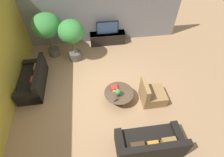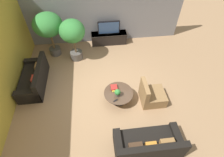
{
  "view_description": "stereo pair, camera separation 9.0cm",
  "coord_description": "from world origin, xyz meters",
  "px_view_note": "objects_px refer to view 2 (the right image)",
  "views": [
    {
      "loc": [
        -0.42,
        -4.06,
        5.03
      ],
      "look_at": [
        0.16,
        0.06,
        0.55
      ],
      "focal_mm": 28.0,
      "sensor_mm": 36.0,
      "label": 1
    },
    {
      "loc": [
        -0.33,
        -4.07,
        5.03
      ],
      "look_at": [
        0.16,
        0.06,
        0.55
      ],
      "focal_mm": 28.0,
      "sensor_mm": 36.0,
      "label": 2
    }
  ],
  "objects_px": {
    "potted_palm_corner": "(73,34)",
    "potted_plant_tabletop": "(117,93)",
    "television": "(109,28)",
    "coffee_table": "(119,95)",
    "potted_palm_tall": "(48,26)",
    "armchair_wicker": "(151,95)",
    "media_console": "(109,38)",
    "couch_near_entry": "(148,145)",
    "couch_by_wall": "(34,79)"
  },
  "relations": [
    {
      "from": "couch_by_wall",
      "to": "armchair_wicker",
      "type": "relative_size",
      "value": 2.14
    },
    {
      "from": "couch_near_entry",
      "to": "potted_palm_tall",
      "type": "distance_m",
      "value": 5.66
    },
    {
      "from": "coffee_table",
      "to": "potted_plant_tabletop",
      "type": "height_order",
      "value": "potted_plant_tabletop"
    },
    {
      "from": "potted_palm_corner",
      "to": "potted_plant_tabletop",
      "type": "height_order",
      "value": "potted_palm_corner"
    },
    {
      "from": "television",
      "to": "potted_palm_tall",
      "type": "bearing_deg",
      "value": -167.73
    },
    {
      "from": "armchair_wicker",
      "to": "potted_palm_tall",
      "type": "bearing_deg",
      "value": 49.53
    },
    {
      "from": "media_console",
      "to": "coffee_table",
      "type": "distance_m",
      "value": 3.41
    },
    {
      "from": "media_console",
      "to": "coffee_table",
      "type": "bearing_deg",
      "value": -90.57
    },
    {
      "from": "couch_by_wall",
      "to": "couch_near_entry",
      "type": "distance_m",
      "value": 4.59
    },
    {
      "from": "coffee_table",
      "to": "potted_palm_tall",
      "type": "relative_size",
      "value": 0.52
    },
    {
      "from": "television",
      "to": "couch_near_entry",
      "type": "bearing_deg",
      "value": -84.34
    },
    {
      "from": "television",
      "to": "coffee_table",
      "type": "distance_m",
      "value": 3.45
    },
    {
      "from": "couch_by_wall",
      "to": "potted_palm_corner",
      "type": "bearing_deg",
      "value": 131.78
    },
    {
      "from": "coffee_table",
      "to": "potted_palm_tall",
      "type": "bearing_deg",
      "value": 130.28
    },
    {
      "from": "television",
      "to": "potted_palm_tall",
      "type": "xyz_separation_m",
      "value": [
        -2.47,
        -0.54,
        0.55
      ]
    },
    {
      "from": "media_console",
      "to": "couch_near_entry",
      "type": "height_order",
      "value": "couch_near_entry"
    },
    {
      "from": "potted_palm_tall",
      "to": "television",
      "type": "bearing_deg",
      "value": 12.27
    },
    {
      "from": "media_console",
      "to": "armchair_wicker",
      "type": "xyz_separation_m",
      "value": [
        1.08,
        -3.56,
        -0.01
      ]
    },
    {
      "from": "couch_near_entry",
      "to": "armchair_wicker",
      "type": "bearing_deg",
      "value": -108.58
    },
    {
      "from": "media_console",
      "to": "potted_palm_tall",
      "type": "xyz_separation_m",
      "value": [
        -2.47,
        -0.54,
        1.1
      ]
    },
    {
      "from": "armchair_wicker",
      "to": "couch_by_wall",
      "type": "bearing_deg",
      "value": 73.04
    },
    {
      "from": "couch_near_entry",
      "to": "potted_palm_tall",
      "type": "bearing_deg",
      "value": -57.49
    },
    {
      "from": "television",
      "to": "armchair_wicker",
      "type": "height_order",
      "value": "television"
    },
    {
      "from": "television",
      "to": "potted_palm_corner",
      "type": "height_order",
      "value": "potted_palm_corner"
    },
    {
      "from": "couch_near_entry",
      "to": "potted_plant_tabletop",
      "type": "xyz_separation_m",
      "value": [
        -0.61,
        1.7,
        0.26
      ]
    },
    {
      "from": "potted_palm_tall",
      "to": "potted_plant_tabletop",
      "type": "bearing_deg",
      "value": -51.43
    },
    {
      "from": "potted_plant_tabletop",
      "to": "potted_palm_tall",
      "type": "bearing_deg",
      "value": 128.57
    },
    {
      "from": "media_console",
      "to": "armchair_wicker",
      "type": "height_order",
      "value": "armchair_wicker"
    },
    {
      "from": "couch_by_wall",
      "to": "media_console",
      "type": "bearing_deg",
      "value": 127.31
    },
    {
      "from": "television",
      "to": "coffee_table",
      "type": "height_order",
      "value": "television"
    },
    {
      "from": "media_console",
      "to": "television",
      "type": "relative_size",
      "value": 1.68
    },
    {
      "from": "coffee_table",
      "to": "armchair_wicker",
      "type": "distance_m",
      "value": 1.12
    },
    {
      "from": "potted_palm_tall",
      "to": "potted_palm_corner",
      "type": "bearing_deg",
      "value": -23.73
    },
    {
      "from": "television",
      "to": "armchair_wicker",
      "type": "relative_size",
      "value": 1.16
    },
    {
      "from": "media_console",
      "to": "potted_palm_tall",
      "type": "bearing_deg",
      "value": -167.7
    },
    {
      "from": "media_console",
      "to": "armchair_wicker",
      "type": "relative_size",
      "value": 1.94
    },
    {
      "from": "coffee_table",
      "to": "potted_plant_tabletop",
      "type": "distance_m",
      "value": 0.29
    },
    {
      "from": "potted_palm_corner",
      "to": "potted_plant_tabletop",
      "type": "distance_m",
      "value": 3.01
    },
    {
      "from": "armchair_wicker",
      "to": "potted_palm_tall",
      "type": "height_order",
      "value": "potted_palm_tall"
    },
    {
      "from": "couch_near_entry",
      "to": "potted_palm_corner",
      "type": "distance_m",
      "value": 4.82
    },
    {
      "from": "couch_by_wall",
      "to": "potted_plant_tabletop",
      "type": "xyz_separation_m",
      "value": [
        2.94,
        -1.21,
        0.27
      ]
    },
    {
      "from": "couch_by_wall",
      "to": "potted_plant_tabletop",
      "type": "distance_m",
      "value": 3.19
    },
    {
      "from": "television",
      "to": "potted_plant_tabletop",
      "type": "xyz_separation_m",
      "value": [
        -0.09,
        -3.52,
        -0.28
      ]
    },
    {
      "from": "television",
      "to": "potted_palm_corner",
      "type": "relative_size",
      "value": 0.55
    },
    {
      "from": "couch_near_entry",
      "to": "potted_palm_tall",
      "type": "height_order",
      "value": "potted_palm_tall"
    },
    {
      "from": "potted_plant_tabletop",
      "to": "couch_near_entry",
      "type": "bearing_deg",
      "value": -70.32
    },
    {
      "from": "couch_near_entry",
      "to": "potted_palm_corner",
      "type": "xyz_separation_m",
      "value": [
        -2.03,
        4.27,
        0.96
      ]
    },
    {
      "from": "couch_by_wall",
      "to": "armchair_wicker",
      "type": "distance_m",
      "value": 4.29
    },
    {
      "from": "television",
      "to": "potted_palm_corner",
      "type": "xyz_separation_m",
      "value": [
        -1.52,
        -0.95,
        0.41
      ]
    },
    {
      "from": "media_console",
      "to": "potted_plant_tabletop",
      "type": "distance_m",
      "value": 3.53
    }
  ]
}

